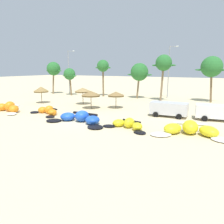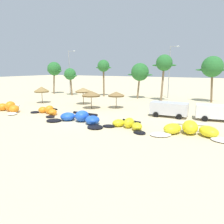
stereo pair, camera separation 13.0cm
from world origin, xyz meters
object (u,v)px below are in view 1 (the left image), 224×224
at_px(lamppost_west_center, 169,70).
at_px(beach_umbrella_middle, 83,90).
at_px(palm_center_left, 139,72).
at_px(palm_right_of_gap, 212,67).
at_px(palm_left_of_gap, 103,67).
at_px(kite_far_left, 8,108).
at_px(beach_umbrella_near_van, 41,89).
at_px(palm_center_right, 164,63).
at_px(kite_right_of_center, 190,130).
at_px(beach_umbrella_outermost, 116,94).
at_px(palm_leftmost, 54,69).
at_px(parked_car_second, 168,108).
at_px(kite_left, 47,111).
at_px(kite_center, 128,124).
at_px(kite_left_of_center, 80,118).
at_px(palm_left, 70,74).
at_px(parked_van, 219,111).
at_px(beach_umbrella_near_palms, 91,94).
at_px(lamppost_west, 69,70).

bearing_deg(lamppost_west_center, beach_umbrella_middle, -125.25).
bearing_deg(palm_center_left, palm_right_of_gap, 6.57).
distance_m(palm_left_of_gap, lamppost_west_center, 14.01).
bearing_deg(kite_far_left, beach_umbrella_near_van, 100.90).
distance_m(palm_center_right, lamppost_west_center, 5.35).
relative_size(kite_far_left, kite_right_of_center, 0.87).
distance_m(beach_umbrella_outermost, palm_leftmost, 24.28).
bearing_deg(beach_umbrella_near_van, parked_car_second, 0.06).
height_order(beach_umbrella_outermost, palm_leftmost, palm_leftmost).
distance_m(kite_left, kite_center, 12.49).
distance_m(kite_right_of_center, palm_center_left, 24.67).
height_order(kite_left_of_center, parked_car_second, parked_car_second).
relative_size(kite_center, beach_umbrella_middle, 1.83).
bearing_deg(kite_right_of_center, palm_left, 148.12).
height_order(parked_van, palm_right_of_gap, palm_right_of_gap).
bearing_deg(palm_left, palm_leftmost, 175.14).
relative_size(beach_umbrella_middle, parked_car_second, 0.61).
height_order(kite_right_of_center, palm_left, palm_left).
bearing_deg(palm_right_of_gap, parked_car_second, -103.93).
relative_size(palm_left_of_gap, palm_center_right, 0.92).
bearing_deg(kite_right_of_center, parked_van, 74.30).
xyz_separation_m(beach_umbrella_near_palms, lamppost_west_center, (7.45, 17.91, 3.50)).
bearing_deg(kite_far_left, palm_left, 102.63).
relative_size(kite_left, beach_umbrella_near_van, 1.83).
xyz_separation_m(kite_left, parked_car_second, (14.75, 6.36, 0.65)).
bearing_deg(palm_center_right, kite_center, -84.82).
bearing_deg(palm_left_of_gap, palm_right_of_gap, 5.20).
bearing_deg(beach_umbrella_outermost, lamppost_west, 147.46).
bearing_deg(beach_umbrella_near_palms, palm_right_of_gap, 44.91).
relative_size(kite_left, palm_leftmost, 0.71).
distance_m(parked_van, palm_left_of_gap, 27.05).
bearing_deg(palm_center_left, parked_van, -40.77).
xyz_separation_m(palm_right_of_gap, lamppost_west, (-31.23, -1.24, -0.62)).
bearing_deg(kite_left, palm_center_right, 60.51).
bearing_deg(kite_left, palm_leftmost, 130.81).
distance_m(kite_center, lamppost_west_center, 25.82).
distance_m(kite_center, palm_center_right, 21.07).
xyz_separation_m(parked_car_second, palm_center_left, (-9.27, 13.68, 4.24)).
relative_size(beach_umbrella_near_palms, palm_leftmost, 0.38).
bearing_deg(beach_umbrella_near_van, palm_left, 103.82).
xyz_separation_m(kite_right_of_center, parked_car_second, (-3.72, 6.73, 0.60)).
height_order(palm_left, palm_center_right, palm_center_right).
bearing_deg(palm_center_left, beach_umbrella_near_palms, -99.93).
bearing_deg(kite_left, beach_umbrella_near_van, 140.47).
bearing_deg(lamppost_west_center, palm_left_of_gap, -161.60).
relative_size(palm_right_of_gap, lamppost_west, 0.80).
bearing_deg(palm_leftmost, beach_umbrella_outermost, -24.31).
relative_size(beach_umbrella_near_van, parked_car_second, 0.62).
xyz_separation_m(parked_car_second, palm_leftmost, (-30.35, 11.70, 4.84)).
distance_m(beach_umbrella_outermost, palm_center_left, 12.27).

